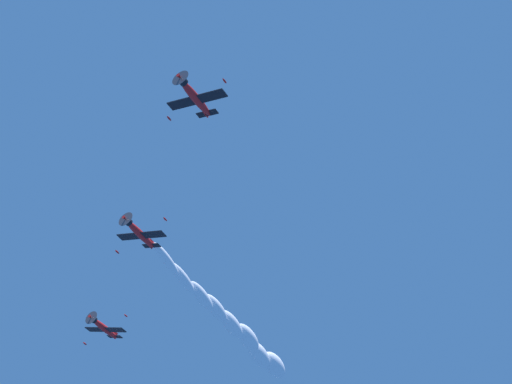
{
  "coord_description": "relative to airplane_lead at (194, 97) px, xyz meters",
  "views": [
    {
      "loc": [
        -37.91,
        24.17,
        1.59
      ],
      "look_at": [
        -1.34,
        -17.42,
        65.88
      ],
      "focal_mm": 46.34,
      "sensor_mm": 36.0,
      "label": 1
    }
  ],
  "objects": [
    {
      "name": "airplane_lead",
      "position": [
        0.0,
        0.0,
        0.0
      ],
      "size": [
        7.56,
        6.94,
        3.19
      ],
      "color": "red"
    },
    {
      "name": "airplane_right_wingman",
      "position": [
        38.62,
        -19.53,
        -1.27
      ],
      "size": [
        7.43,
        6.96,
        2.96
      ],
      "color": "red"
    },
    {
      "name": "smoke_trail_left_wingman",
      "position": [
        26.07,
        -36.75,
        0.91
      ],
      "size": [
        12.04,
        39.38,
        6.49
      ],
      "color": "white"
    },
    {
      "name": "airplane_left_wingman",
      "position": [
        18.99,
        -9.16,
        -2.09
      ],
      "size": [
        7.43,
        6.97,
        2.94
      ],
      "color": "red"
    }
  ]
}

